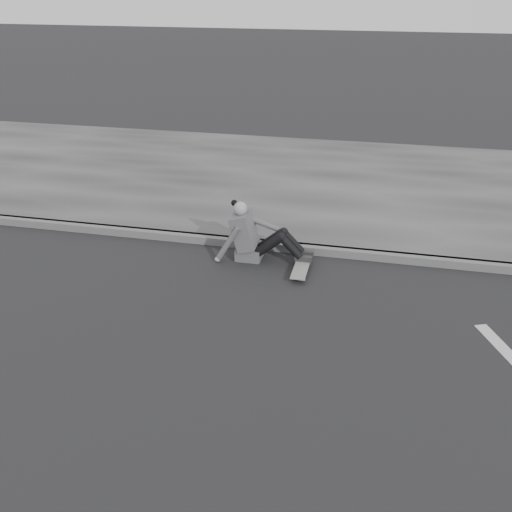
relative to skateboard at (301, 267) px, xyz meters
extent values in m
plane|color=black|center=(-0.64, -1.97, -0.07)|extent=(80.00, 80.00, 0.00)
cube|color=#545454|center=(-0.64, 0.61, -0.01)|extent=(24.00, 0.16, 0.12)
cube|color=#393939|center=(-0.64, 3.63, -0.01)|extent=(24.00, 6.00, 0.12)
cylinder|color=#A2A29D|center=(-0.08, -0.26, -0.04)|extent=(0.03, 0.05, 0.05)
cylinder|color=#A2A29D|center=(0.07, -0.26, -0.04)|extent=(0.03, 0.05, 0.05)
cylinder|color=#A2A29D|center=(-0.08, 0.26, -0.04)|extent=(0.03, 0.05, 0.05)
cylinder|color=#A2A29D|center=(0.07, 0.26, -0.04)|extent=(0.03, 0.05, 0.05)
cube|color=#2F2F31|center=(0.00, -0.26, -0.02)|extent=(0.16, 0.04, 0.03)
cube|color=#2F2F31|center=(0.00, 0.26, -0.02)|extent=(0.16, 0.04, 0.03)
cube|color=slate|center=(0.00, 0.00, 0.01)|extent=(0.20, 0.78, 0.02)
cube|color=#4A4A4C|center=(-0.80, 0.25, 0.02)|extent=(0.36, 0.34, 0.18)
cube|color=#4A4A4C|center=(-0.87, 0.25, 0.36)|extent=(0.37, 0.40, 0.57)
cube|color=#4A4A4C|center=(-1.00, 0.25, 0.48)|extent=(0.14, 0.30, 0.20)
cylinder|color=gray|center=(-0.92, 0.25, 0.60)|extent=(0.09, 0.09, 0.08)
sphere|color=gray|center=(-0.93, 0.25, 0.69)|extent=(0.20, 0.20, 0.20)
sphere|color=black|center=(-1.02, 0.27, 0.76)|extent=(0.09, 0.09, 0.09)
cylinder|color=black|center=(-0.49, 0.16, 0.21)|extent=(0.43, 0.13, 0.39)
cylinder|color=black|center=(-0.49, 0.34, 0.21)|extent=(0.43, 0.13, 0.39)
cylinder|color=black|center=(-0.19, 0.16, 0.21)|extent=(0.35, 0.11, 0.36)
cylinder|color=black|center=(-0.19, 0.34, 0.21)|extent=(0.35, 0.11, 0.36)
sphere|color=black|center=(-0.32, 0.16, 0.35)|extent=(0.13, 0.13, 0.13)
sphere|color=black|center=(-0.32, 0.34, 0.35)|extent=(0.13, 0.13, 0.13)
cube|color=#282828|center=(0.00, 0.16, 0.05)|extent=(0.24, 0.08, 0.07)
cube|color=#282828|center=(0.00, 0.34, 0.05)|extent=(0.24, 0.08, 0.07)
cylinder|color=#4A4A4C|center=(-1.07, 0.04, 0.22)|extent=(0.38, 0.08, 0.58)
sphere|color=gray|center=(-1.22, 0.03, -0.03)|extent=(0.08, 0.08, 0.08)
cylinder|color=#4A4A4C|center=(-0.63, 0.41, 0.42)|extent=(0.48, 0.08, 0.21)
camera|label=1|loc=(0.92, -6.97, 3.64)|focal=40.00mm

